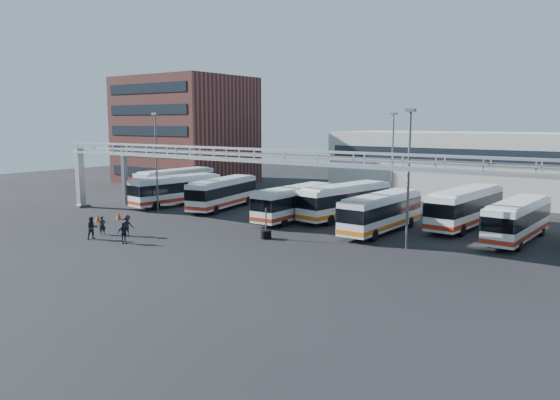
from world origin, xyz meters
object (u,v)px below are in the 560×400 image
Objects in this scene: light_pole_back at (392,157)px; pedestrian_b at (92,228)px; cone_right at (118,215)px; cone_left at (98,218)px; light_pole_left at (156,156)px; tire_stack at (266,234)px; bus_0 at (176,182)px; pedestrian_c at (127,225)px; bus_5 at (345,200)px; bus_8 at (517,219)px; bus_2 at (223,192)px; bus_1 at (176,189)px; bus_6 at (381,211)px; pedestrian_d at (123,233)px; light_pole_mid at (409,171)px; bus_7 at (465,206)px; bus_4 at (295,202)px; pedestrian_a at (102,225)px.

light_pole_back is 5.59× the size of pedestrian_b.
cone_left is at bearing -108.03° from cone_right.
light_pole_left reaches higher than tire_stack.
light_pole_back is at bearing 11.34° from bus_0.
pedestrian_b is 1.04× the size of pedestrian_c.
bus_5 reaches higher than bus_8.
bus_2 is (-15.33, -9.04, -3.91)m from light_pole_back.
bus_2 is at bearing -18.63° from bus_0.
pedestrian_b is (-11.94, -19.61, -0.96)m from bus_5.
tire_stack is (18.74, -8.09, -1.42)m from bus_1.
cone_right is (0.62, 1.90, 0.01)m from cone_left.
bus_6 is 6.60× the size of pedestrian_d.
cone_right is at bearing -82.53° from light_pole_left.
bus_5 is at bearing -10.48° from pedestrian_d.
light_pole_back reaches higher than bus_6.
tire_stack is at bearing -162.75° from light_pole_mid.
bus_7 is (9.04, -4.55, -3.79)m from light_pole_back.
cone_left is (-7.46, 2.53, -0.50)m from pedestrian_c.
pedestrian_d is at bearing -51.52° from bus_0.
light_pole_mid is 13.09× the size of cone_right.
bus_8 is 19.74m from tire_stack.
bus_1 is 19.86m from bus_5.
bus_1 is at bearing -161.54° from bus_5.
bus_6 is at bearing -9.72° from bus_0.
bus_5 is 15.69m from bus_8.
cone_right is at bearing -134.49° from light_pole_back.
bus_1 is (-1.27, 3.82, -3.89)m from light_pole_left.
light_pole_left is 0.96× the size of bus_4.
bus_6 is at bearing -160.75° from bus_8.
pedestrian_d reaches higher than cone_left.
pedestrian_a is 0.89× the size of pedestrian_c.
light_pole_back is 5.82× the size of pedestrian_c.
bus_5 reaches higher than bus_2.
light_pole_left is at bearing 41.45° from pedestrian_c.
bus_8 is 36.67m from cone_left.
tire_stack is (-2.52, -18.27, -5.31)m from light_pole_back.
bus_4 is at bearing -12.71° from bus_0.
cone_left is at bearing 78.55° from pedestrian_d.
bus_2 is at bearing 30.24° from pedestrian_d.
light_pole_back is at bearing -7.71° from pedestrian_d.
light_pole_mid is 12.23m from tire_stack.
bus_6 is at bearing -46.15° from pedestrian_c.
bus_1 is 6.38× the size of pedestrian_c.
light_pole_left is 0.91× the size of bus_1.
light_pole_left and light_pole_mid have the same top height.
bus_5 is 20.24m from pedestrian_c.
pedestrian_a is (6.80, -14.77, -1.06)m from bus_1.
bus_8 is at bearing 22.36° from cone_left.
bus_2 is 11.37m from cone_right.
light_pole_mid is 0.95× the size of bus_8.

